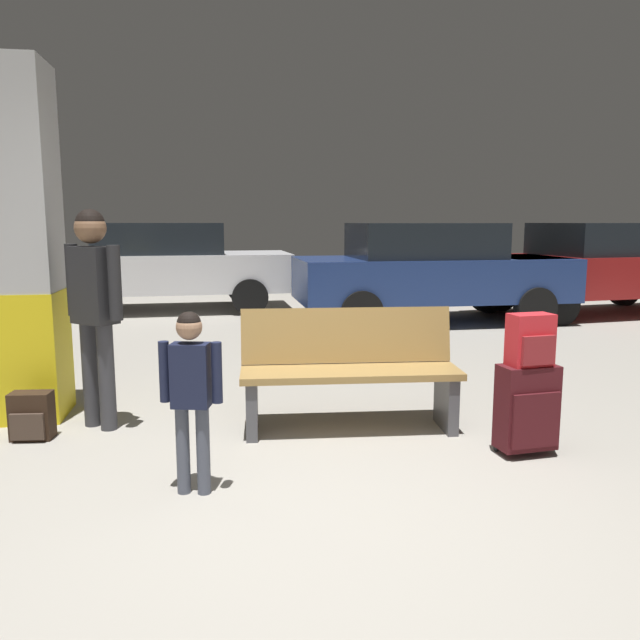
{
  "coord_description": "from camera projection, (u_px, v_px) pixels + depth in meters",
  "views": [
    {
      "loc": [
        -0.44,
        -3.01,
        1.53
      ],
      "look_at": [
        0.25,
        1.3,
        0.85
      ],
      "focal_mm": 35.4,
      "sensor_mm": 36.0,
      "label": 1
    }
  ],
  "objects": [
    {
      "name": "backpack_dark_floor",
      "position": [
        32.0,
        416.0,
        4.46
      ],
      "size": [
        0.29,
        0.21,
        0.34
      ],
      "color": "black",
      "rests_on": "ground_plane"
    },
    {
      "name": "parked_car_far",
      "position": [
        168.0,
        264.0,
        10.87
      ],
      "size": [
        4.16,
        1.92,
        1.51
      ],
      "color": "silver",
      "rests_on": "ground_plane"
    },
    {
      "name": "parked_car_near",
      "position": [
        429.0,
        270.0,
        9.6
      ],
      "size": [
        4.13,
        1.86,
        1.51
      ],
      "color": "navy",
      "rests_on": "ground_plane"
    },
    {
      "name": "suitcase",
      "position": [
        527.0,
        408.0,
        4.15
      ],
      "size": [
        0.4,
        0.26,
        0.6
      ],
      "color": "#471419",
      "rests_on": "ground_plane"
    },
    {
      "name": "child",
      "position": [
        191.0,
        383.0,
        3.5
      ],
      "size": [
        0.35,
        0.24,
        1.05
      ],
      "color": "#4C5160",
      "rests_on": "ground_plane"
    },
    {
      "name": "ground_plane",
      "position": [
        261.0,
        363.0,
        7.15
      ],
      "size": [
        18.0,
        18.0,
        0.1
      ],
      "primitive_type": "cube",
      "color": "gray"
    },
    {
      "name": "bench",
      "position": [
        349.0,
        370.0,
        4.67
      ],
      "size": [
        1.63,
        0.63,
        0.89
      ],
      "color": "#9E7A42",
      "rests_on": "ground_plane"
    },
    {
      "name": "structural_pillar",
      "position": [
        19.0,
        246.0,
        4.82
      ],
      "size": [
        0.57,
        0.57,
        2.71
      ],
      "color": "yellow",
      "rests_on": "ground_plane"
    },
    {
      "name": "backpack_bright",
      "position": [
        531.0,
        341.0,
        4.08
      ],
      "size": [
        0.3,
        0.22,
        0.34
      ],
      "color": "red",
      "rests_on": "suitcase"
    },
    {
      "name": "parked_car_side",
      "position": [
        599.0,
        266.0,
        10.43
      ],
      "size": [
        4.28,
        2.2,
        1.51
      ],
      "color": "maroon",
      "rests_on": "ground_plane"
    },
    {
      "name": "adult",
      "position": [
        94.0,
        295.0,
        4.59
      ],
      "size": [
        0.44,
        0.4,
        1.62
      ],
      "color": "#38383D",
      "rests_on": "ground_plane"
    }
  ]
}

